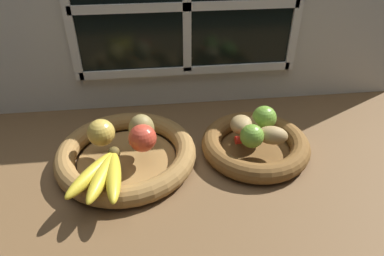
{
  "coord_description": "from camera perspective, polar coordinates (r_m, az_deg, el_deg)",
  "views": [
    {
      "loc": [
        -10.03,
        -68.77,
        56.59
      ],
      "look_at": [
        -1.77,
        0.6,
        9.03
      ],
      "focal_mm": 32.29,
      "sensor_mm": 36.0,
      "label": 1
    }
  ],
  "objects": [
    {
      "name": "ground_plane",
      "position": [
        0.91,
        1.16,
        -5.65
      ],
      "size": [
        140.0,
        90.0,
        3.0
      ],
      "primitive_type": "cube",
      "color": "brown"
    },
    {
      "name": "back_wall",
      "position": [
        1.03,
        -0.99,
        18.08
      ],
      "size": [
        140.0,
        4.6,
        55.0
      ],
      "color": "silver",
      "rests_on": "ground_plane"
    },
    {
      "name": "fruit_bowl_left",
      "position": [
        0.88,
        -10.77,
        -4.3
      ],
      "size": [
        35.04,
        35.04,
        5.03
      ],
      "color": "olive",
      "rests_on": "ground_plane"
    },
    {
      "name": "fruit_bowl_right",
      "position": [
        0.91,
        10.39,
        -2.77
      ],
      "size": [
        27.98,
        27.98,
        5.03
      ],
      "color": "brown",
      "rests_on": "ground_plane"
    },
    {
      "name": "apple_red_right",
      "position": [
        0.83,
        -8.17,
        -1.66
      ],
      "size": [
        6.75,
        6.75,
        6.75
      ],
      "primitive_type": "sphere",
      "color": "#CC422D",
      "rests_on": "fruit_bowl_left"
    },
    {
      "name": "apple_golden_left",
      "position": [
        0.87,
        -14.78,
        -0.75
      ],
      "size": [
        6.73,
        6.73,
        6.73
      ],
      "primitive_type": "sphere",
      "color": "gold",
      "rests_on": "fruit_bowl_left"
    },
    {
      "name": "pear_brown",
      "position": [
        0.86,
        -8.33,
        -0.12
      ],
      "size": [
        8.9,
        8.9,
        7.48
      ],
      "primitive_type": "ellipsoid",
      "rotation": [
        0.0,
        0.0,
        0.69
      ],
      "color": "olive",
      "rests_on": "fruit_bowl_left"
    },
    {
      "name": "banana_bunch_front",
      "position": [
        0.77,
        -14.5,
        -7.41
      ],
      "size": [
        12.55,
        17.86,
        3.22
      ],
      "color": "gold",
      "rests_on": "fruit_bowl_left"
    },
    {
      "name": "potato_oblong",
      "position": [
        0.9,
        8.21,
        0.54
      ],
      "size": [
        6.74,
        7.5,
        4.37
      ],
      "primitive_type": "ellipsoid",
      "rotation": [
        0.0,
        0.0,
        1.45
      ],
      "color": "#A38451",
      "rests_on": "fruit_bowl_right"
    },
    {
      "name": "potato_small",
      "position": [
        0.87,
        13.12,
        -1.18
      ],
      "size": [
        8.62,
        6.7,
        4.54
      ],
      "primitive_type": "ellipsoid",
      "rotation": [
        0.0,
        0.0,
        6.0
      ],
      "color": "#A38451",
      "rests_on": "fruit_bowl_right"
    },
    {
      "name": "potato_back",
      "position": [
        0.92,
        11.13,
        1.23
      ],
      "size": [
        7.74,
        7.99,
        4.3
      ],
      "primitive_type": "ellipsoid",
      "rotation": [
        0.0,
        0.0,
        0.94
      ],
      "color": "#A38451",
      "rests_on": "fruit_bowl_right"
    },
    {
      "name": "lime_near",
      "position": [
        0.85,
        9.85,
        -1.33
      ],
      "size": [
        5.85,
        5.85,
        5.85
      ],
      "primitive_type": "sphere",
      "color": "#6B9E33",
      "rests_on": "fruit_bowl_right"
    },
    {
      "name": "lime_far",
      "position": [
        0.92,
        11.84,
        1.65
      ],
      "size": [
        6.37,
        6.37,
        6.37
      ],
      "primitive_type": "sphere",
      "color": "#6B9E33",
      "rests_on": "fruit_bowl_right"
    },
    {
      "name": "chili_pepper",
      "position": [
        0.87,
        10.74,
        -1.74
      ],
      "size": [
        11.19,
        2.18,
        2.06
      ],
      "primitive_type": "cone",
      "rotation": [
        0.0,
        1.57,
        0.01
      ],
      "color": "red",
      "rests_on": "fruit_bowl_right"
    }
  ]
}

